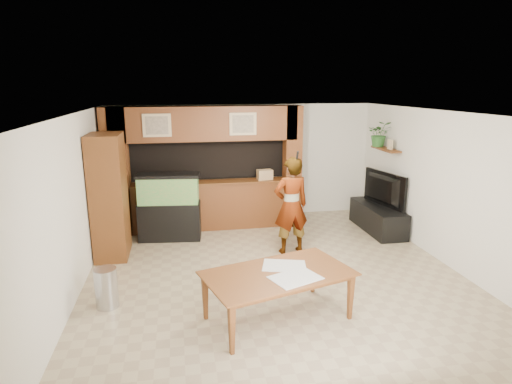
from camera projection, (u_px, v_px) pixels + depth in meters
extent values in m
plane|color=tan|center=(274.00, 273.00, 7.06)|extent=(6.50, 6.50, 0.00)
plane|color=white|center=(275.00, 113.00, 6.43)|extent=(6.50, 6.50, 0.00)
plane|color=white|center=(243.00, 162.00, 9.84)|extent=(6.00, 0.00, 6.00)
plane|color=white|center=(74.00, 206.00, 6.21)|extent=(0.00, 6.50, 6.50)
plane|color=white|center=(446.00, 189.00, 7.27)|extent=(0.00, 6.50, 6.50)
cube|color=brown|center=(207.00, 206.00, 9.12)|extent=(3.80, 0.35, 1.00)
cube|color=brown|center=(207.00, 183.00, 8.99)|extent=(3.80, 0.43, 0.04)
cube|color=brown|center=(205.00, 124.00, 8.69)|extent=(3.80, 0.35, 0.70)
cube|color=brown|center=(117.00, 173.00, 8.60)|extent=(0.50, 0.35, 2.60)
cube|color=brown|center=(292.00, 167.00, 9.25)|extent=(0.35, 0.35, 2.60)
cube|color=black|center=(204.00, 158.00, 9.41)|extent=(4.20, 0.45, 0.85)
cube|color=#C8B085|center=(157.00, 125.00, 8.34)|extent=(0.55, 0.03, 0.45)
cube|color=tan|center=(157.00, 125.00, 8.32)|extent=(0.43, 0.01, 0.35)
cube|color=#C8B085|center=(243.00, 124.00, 8.64)|extent=(0.55, 0.03, 0.45)
cube|color=tan|center=(243.00, 124.00, 8.62)|extent=(0.43, 0.01, 0.35)
cylinder|color=black|center=(85.00, 155.00, 7.03)|extent=(0.04, 0.25, 0.25)
cylinder|color=white|center=(87.00, 155.00, 7.03)|extent=(0.01, 0.21, 0.21)
cube|color=brown|center=(386.00, 149.00, 9.01)|extent=(0.25, 0.90, 0.04)
cube|color=brown|center=(109.00, 196.00, 7.54)|extent=(0.55, 0.90, 2.21)
cylinder|color=#B2B2B7|center=(106.00, 288.00, 5.91)|extent=(0.31, 0.31, 0.57)
cube|color=black|center=(170.00, 221.00, 8.53)|extent=(1.21, 0.45, 0.75)
cube|color=#317C4F|center=(168.00, 190.00, 8.38)|extent=(1.16, 0.42, 0.52)
cube|color=black|center=(168.00, 175.00, 8.30)|extent=(1.21, 0.45, 0.06)
cube|color=black|center=(378.00, 218.00, 9.08)|extent=(0.59, 1.62, 0.54)
imported|color=black|center=(380.00, 189.00, 8.93)|extent=(0.43, 1.25, 0.72)
cube|color=#C8B085|center=(390.00, 145.00, 8.82)|extent=(0.05, 0.15, 0.20)
imported|color=#2A5F26|center=(380.00, 134.00, 9.19)|extent=(0.61, 0.58, 0.55)
imported|color=#A47A5A|center=(291.00, 206.00, 7.73)|extent=(0.70, 0.51, 1.79)
cylinder|color=black|center=(297.00, 156.00, 7.36)|extent=(0.04, 0.10, 0.17)
imported|color=brown|center=(279.00, 297.00, 5.56)|extent=(2.11, 1.54, 0.66)
cube|color=silver|center=(295.00, 278.00, 5.35)|extent=(0.71, 0.62, 0.01)
cube|color=silver|center=(284.00, 266.00, 5.71)|extent=(0.64, 0.54, 0.01)
cube|color=silver|center=(287.00, 266.00, 5.70)|extent=(0.56, 0.46, 0.01)
cube|color=tan|center=(265.00, 175.00, 9.18)|extent=(0.34, 0.24, 0.21)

